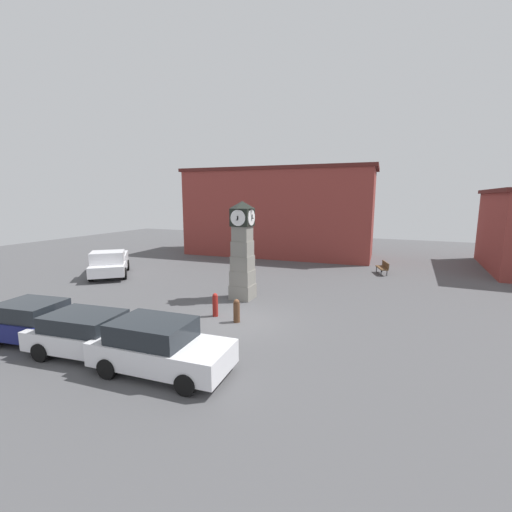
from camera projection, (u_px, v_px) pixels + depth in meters
ground_plane at (238, 321)px, 15.32m from camera, size 71.32×71.32×0.00m
clock_tower at (242, 253)px, 18.33m from camera, size 1.33×1.37×5.29m
bollard_near_tower at (237, 311)px, 15.11m from camera, size 0.29×0.29×1.05m
bollard_mid_row at (215, 305)px, 15.86m from camera, size 0.26×0.26×1.11m
car_navy_sedan at (36, 322)px, 13.01m from camera, size 4.14×2.37×1.56m
car_near_tower at (91, 334)px, 11.93m from camera, size 4.68×2.40×1.49m
car_by_building at (160, 346)px, 10.76m from camera, size 4.51×2.26×1.66m
pickup_truck at (110, 263)px, 24.15m from camera, size 4.96×5.31×1.85m
bench at (383, 267)px, 24.69m from camera, size 0.99×1.69×0.90m
warehouse_blue_far at (279, 212)px, 32.84m from camera, size 18.06×7.54×8.16m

